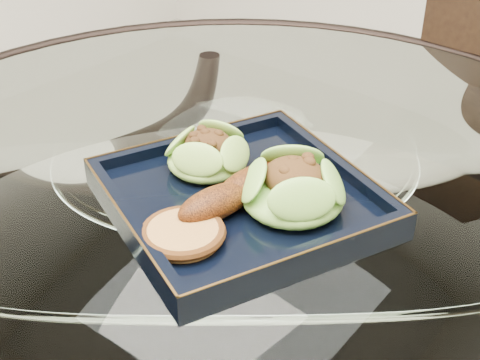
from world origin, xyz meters
The scene contains 7 objects.
dining_table centered at (0.00, 0.00, 0.60)m, with size 1.13×1.13×0.77m.
dining_chair centered at (0.16, 0.44, 0.52)m, with size 0.43×0.43×0.92m.
navy_plate centered at (0.05, -0.06, 0.77)m, with size 0.27×0.27×0.02m, color black.
lettuce_wrap_left centered at (-0.01, -0.03, 0.80)m, with size 0.09×0.09×0.03m, color #5B912A.
lettuce_wrap_right centered at (0.11, -0.04, 0.80)m, with size 0.11×0.11×0.04m, color #6CAD32.
roasted_plantain centered at (0.06, -0.05, 0.80)m, with size 0.18×0.04×0.03m, color #662B0A.
crumb_patty centered at (0.06, -0.15, 0.79)m, with size 0.08×0.08×0.01m, color #C88D42.
Camera 1 is at (0.43, -0.54, 1.19)m, focal length 50.00 mm.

